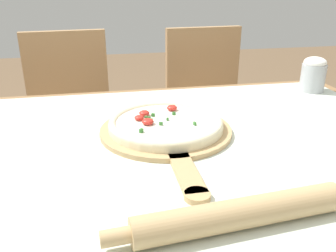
{
  "coord_description": "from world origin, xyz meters",
  "views": [
    {
      "loc": [
        -0.21,
        -0.74,
        1.12
      ],
      "look_at": [
        -0.06,
        0.06,
        0.78
      ],
      "focal_mm": 38.0,
      "sensor_mm": 36.0,
      "label": 1
    }
  ],
  "objects_px": {
    "rolling_pin": "(240,214)",
    "chair_right": "(207,107)",
    "flour_cup": "(313,74)",
    "pizza": "(166,123)",
    "chair_left": "(71,116)",
    "pizza_peel": "(167,133)"
  },
  "relations": [
    {
      "from": "rolling_pin",
      "to": "flour_cup",
      "type": "bearing_deg",
      "value": 51.21
    },
    {
      "from": "pizza",
      "to": "chair_right",
      "type": "relative_size",
      "value": 0.33
    },
    {
      "from": "pizza",
      "to": "chair_right",
      "type": "distance_m",
      "value": 0.9
    },
    {
      "from": "chair_right",
      "to": "flour_cup",
      "type": "height_order",
      "value": "chair_right"
    },
    {
      "from": "rolling_pin",
      "to": "pizza",
      "type": "bearing_deg",
      "value": 96.68
    },
    {
      "from": "pizza",
      "to": "chair_left",
      "type": "distance_m",
      "value": 0.88
    },
    {
      "from": "chair_left",
      "to": "flour_cup",
      "type": "height_order",
      "value": "chair_left"
    },
    {
      "from": "pizza",
      "to": "pizza_peel",
      "type": "bearing_deg",
      "value": -88.78
    },
    {
      "from": "flour_cup",
      "to": "chair_left",
      "type": "bearing_deg",
      "value": 149.57
    },
    {
      "from": "chair_right",
      "to": "chair_left",
      "type": "bearing_deg",
      "value": 176.63
    },
    {
      "from": "flour_cup",
      "to": "rolling_pin",
      "type": "bearing_deg",
      "value": -128.79
    },
    {
      "from": "rolling_pin",
      "to": "chair_right",
      "type": "relative_size",
      "value": 0.49
    },
    {
      "from": "pizza",
      "to": "flour_cup",
      "type": "distance_m",
      "value": 0.64
    },
    {
      "from": "pizza",
      "to": "rolling_pin",
      "type": "xyz_separation_m",
      "value": [
        0.05,
        -0.4,
        -0.0
      ]
    },
    {
      "from": "pizza_peel",
      "to": "pizza",
      "type": "relative_size",
      "value": 1.7
    },
    {
      "from": "pizza_peel",
      "to": "pizza",
      "type": "distance_m",
      "value": 0.03
    },
    {
      "from": "pizza",
      "to": "chair_left",
      "type": "height_order",
      "value": "chair_left"
    },
    {
      "from": "pizza",
      "to": "chair_right",
      "type": "bearing_deg",
      "value": 65.24
    },
    {
      "from": "rolling_pin",
      "to": "chair_right",
      "type": "xyz_separation_m",
      "value": [
        0.31,
        1.18,
        -0.25
      ]
    },
    {
      "from": "pizza_peel",
      "to": "flour_cup",
      "type": "relative_size",
      "value": 4.14
    },
    {
      "from": "rolling_pin",
      "to": "flour_cup",
      "type": "relative_size",
      "value": 3.66
    },
    {
      "from": "chair_right",
      "to": "flour_cup",
      "type": "xyz_separation_m",
      "value": [
        0.22,
        -0.52,
        0.29
      ]
    }
  ]
}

